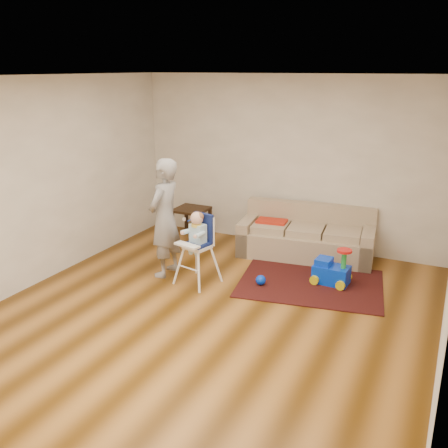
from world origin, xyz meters
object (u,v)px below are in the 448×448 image
at_px(adult, 165,218).
at_px(side_table, 192,223).
at_px(high_chair, 197,249).
at_px(sofa, 306,233).
at_px(ride_on_toy, 332,265).
at_px(toy_ball, 261,280).

bearing_deg(adult, side_table, -164.26).
bearing_deg(high_chair, side_table, 134.74).
relative_size(sofa, adult, 1.27).
distance_m(sofa, high_chair, 1.88).
xyz_separation_m(ride_on_toy, high_chair, (-1.63, -0.74, 0.21)).
xyz_separation_m(ride_on_toy, adult, (-2.17, -0.67, 0.55)).
distance_m(ride_on_toy, adult, 2.34).
distance_m(side_table, toy_ball, 2.22).
bearing_deg(side_table, ride_on_toy, -17.72).
bearing_deg(adult, toy_ball, 97.88).
bearing_deg(toy_ball, adult, -171.71).
height_order(side_table, toy_ball, side_table).
relative_size(ride_on_toy, adult, 0.31).
relative_size(side_table, adult, 0.32).
xyz_separation_m(side_table, adult, (0.44, -1.50, 0.56)).
bearing_deg(sofa, adult, -143.06).
xyz_separation_m(side_table, ride_on_toy, (2.61, -0.83, 0.01)).
distance_m(toy_ball, adult, 1.55).
height_order(ride_on_toy, high_chair, high_chair).
xyz_separation_m(toy_ball, high_chair, (-0.81, -0.27, 0.40)).
height_order(toy_ball, adult, adult).
bearing_deg(toy_ball, side_table, 143.76).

